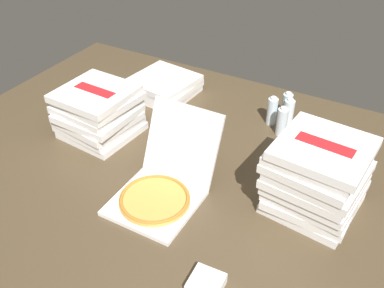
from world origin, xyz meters
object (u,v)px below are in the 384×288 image
at_px(water_bottle_1, 287,106).
at_px(pizza_stack_left_far, 317,177).
at_px(pizza_stack_right_near, 164,86).
at_px(napkin_pile, 206,284).
at_px(open_pizza_box, 163,184).
at_px(pizza_stack_left_mid, 98,112).
at_px(water_bottle_2, 288,113).
at_px(water_bottle_0, 272,111).
at_px(water_bottle_3, 282,122).

bearing_deg(water_bottle_1, pizza_stack_left_far, -62.12).
distance_m(pizza_stack_right_near, napkin_pile, 1.65).
distance_m(open_pizza_box, water_bottle_1, 1.07).
bearing_deg(napkin_pile, pizza_stack_left_mid, 148.12).
bearing_deg(water_bottle_2, napkin_pile, -85.24).
bearing_deg(water_bottle_0, open_pizza_box, -105.03).
relative_size(open_pizza_box, water_bottle_1, 2.99).
bearing_deg(pizza_stack_left_far, napkin_pile, -109.40).
bearing_deg(water_bottle_0, pizza_stack_right_near, -178.69).
distance_m(pizza_stack_left_far, water_bottle_0, 0.79).
relative_size(pizza_stack_right_near, water_bottle_1, 2.35).
bearing_deg(water_bottle_0, water_bottle_3, -42.19).
xyz_separation_m(pizza_stack_left_mid, water_bottle_1, (0.96, 0.73, -0.06)).
xyz_separation_m(pizza_stack_right_near, water_bottle_3, (0.91, -0.07, 0.03)).
relative_size(water_bottle_1, napkin_pile, 1.43).
distance_m(water_bottle_1, napkin_pile, 1.43).
distance_m(open_pizza_box, napkin_pile, 0.61).
bearing_deg(water_bottle_3, water_bottle_1, 99.96).
xyz_separation_m(open_pizza_box, pizza_stack_right_near, (-0.56, 0.91, -0.01)).
bearing_deg(pizza_stack_left_mid, open_pizza_box, -24.44).
relative_size(open_pizza_box, pizza_stack_left_mid, 1.25).
relative_size(pizza_stack_left_mid, napkin_pile, 3.43).
relative_size(pizza_stack_left_mid, water_bottle_3, 2.39).
relative_size(open_pizza_box, water_bottle_3, 2.99).
distance_m(pizza_stack_left_mid, water_bottle_1, 1.21).
height_order(pizza_stack_left_mid, water_bottle_2, pizza_stack_left_mid).
height_order(water_bottle_2, napkin_pile, water_bottle_2).
bearing_deg(pizza_stack_left_far, water_bottle_2, 117.98).
relative_size(water_bottle_3, napkin_pile, 1.43).
height_order(pizza_stack_right_near, napkin_pile, pizza_stack_right_near).
bearing_deg(pizza_stack_right_near, napkin_pile, -51.85).
bearing_deg(open_pizza_box, pizza_stack_right_near, 121.79).
height_order(water_bottle_2, water_bottle_3, same).
xyz_separation_m(pizza_stack_left_mid, napkin_pile, (1.11, -0.69, -0.13)).
bearing_deg(open_pizza_box, water_bottle_0, 74.97).
distance_m(pizza_stack_left_mid, napkin_pile, 1.31).
bearing_deg(pizza_stack_left_mid, pizza_stack_right_near, 82.02).
distance_m(water_bottle_0, water_bottle_1, 0.12).
bearing_deg(pizza_stack_left_mid, water_bottle_3, 28.71).
bearing_deg(pizza_stack_right_near, pizza_stack_left_mid, -97.98).
bearing_deg(water_bottle_3, napkin_pile, -84.64).
xyz_separation_m(open_pizza_box, water_bottle_2, (0.35, 0.95, 0.02)).
bearing_deg(pizza_stack_right_near, water_bottle_3, -4.33).
bearing_deg(pizza_stack_right_near, pizza_stack_left_far, -26.03).
height_order(open_pizza_box, pizza_stack_right_near, open_pizza_box).
bearing_deg(napkin_pile, open_pizza_box, 139.37).
xyz_separation_m(pizza_stack_left_far, water_bottle_0, (-0.45, 0.64, -0.11)).
distance_m(water_bottle_2, water_bottle_3, 0.12).
xyz_separation_m(pizza_stack_right_near, napkin_pile, (1.02, -1.30, -0.04)).
height_order(water_bottle_1, water_bottle_3, same).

